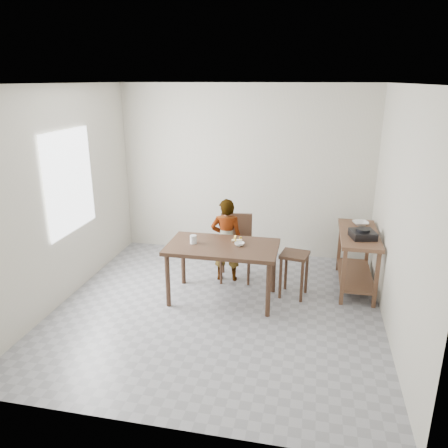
% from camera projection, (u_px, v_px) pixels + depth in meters
% --- Properties ---
extents(floor, '(4.00, 4.00, 0.04)m').
position_uv_depth(floor, '(218.00, 311.00, 5.48)').
color(floor, gray).
rests_on(floor, ground).
extents(ceiling, '(4.00, 4.00, 0.04)m').
position_uv_depth(ceiling, '(216.00, 82.00, 4.61)').
color(ceiling, white).
rests_on(ceiling, wall_back).
extents(wall_back, '(4.00, 0.04, 2.70)m').
position_uv_depth(wall_back, '(245.00, 172.00, 6.92)').
color(wall_back, beige).
rests_on(wall_back, ground).
extents(wall_front, '(4.00, 0.04, 2.70)m').
position_uv_depth(wall_front, '(156.00, 281.00, 3.17)').
color(wall_front, beige).
rests_on(wall_front, ground).
extents(wall_left, '(0.04, 4.00, 2.70)m').
position_uv_depth(wall_left, '(59.00, 197.00, 5.44)').
color(wall_left, beige).
rests_on(wall_left, ground).
extents(wall_right, '(0.04, 4.00, 2.70)m').
position_uv_depth(wall_right, '(401.00, 217.00, 4.66)').
color(wall_right, beige).
rests_on(wall_right, ground).
extents(window_pane, '(0.02, 1.10, 1.30)m').
position_uv_depth(window_pane, '(70.00, 182.00, 5.57)').
color(window_pane, white).
rests_on(window_pane, wall_left).
extents(dining_table, '(1.40, 0.80, 0.75)m').
position_uv_depth(dining_table, '(222.00, 272.00, 5.63)').
color(dining_table, '#3C2619').
rests_on(dining_table, floor).
extents(prep_counter, '(0.50, 1.20, 0.80)m').
position_uv_depth(prep_counter, '(356.00, 260.00, 5.94)').
color(prep_counter, brown).
rests_on(prep_counter, floor).
extents(child, '(0.47, 0.34, 1.20)m').
position_uv_depth(child, '(226.00, 240.00, 6.12)').
color(child, white).
rests_on(child, floor).
extents(dining_chair, '(0.50, 0.50, 0.92)m').
position_uv_depth(dining_chair, '(236.00, 249.00, 6.18)').
color(dining_chair, '#3C2619').
rests_on(dining_chair, floor).
extents(stool, '(0.40, 0.40, 0.60)m').
position_uv_depth(stool, '(294.00, 275.00, 5.74)').
color(stool, '#3C2619').
rests_on(stool, floor).
extents(glass_tumbler, '(0.11, 0.11, 0.11)m').
position_uv_depth(glass_tumbler, '(193.00, 239.00, 5.56)').
color(glass_tumbler, silver).
rests_on(glass_tumbler, dining_table).
extents(small_bowl, '(0.14, 0.14, 0.04)m').
position_uv_depth(small_bowl, '(239.00, 244.00, 5.50)').
color(small_bowl, silver).
rests_on(small_bowl, dining_table).
extents(banana, '(0.16, 0.11, 0.05)m').
position_uv_depth(banana, '(237.00, 240.00, 5.61)').
color(banana, gold).
rests_on(banana, dining_table).
extents(serving_bowl, '(0.26, 0.26, 0.05)m').
position_uv_depth(serving_bowl, '(360.00, 223.00, 6.11)').
color(serving_bowl, silver).
rests_on(serving_bowl, prep_counter).
extents(gas_burner, '(0.36, 0.36, 0.10)m').
position_uv_depth(gas_burner, '(363.00, 234.00, 5.60)').
color(gas_burner, black).
rests_on(gas_burner, prep_counter).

